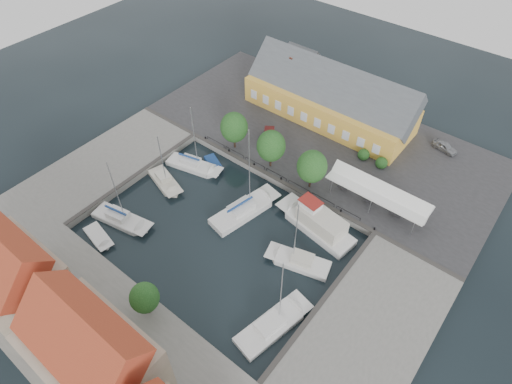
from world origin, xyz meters
TOP-DOWN VIEW (x-y plane):
  - ground at (0.00, 0.00)m, footprint 140.00×140.00m
  - north_quay at (0.00, 23.00)m, footprint 56.00×26.00m
  - west_quay at (-22.00, -2.00)m, footprint 12.00×24.00m
  - east_quay at (22.00, -2.00)m, footprint 12.00×24.00m
  - south_bank at (0.00, -21.00)m, footprint 56.00×14.00m
  - quay_edge_fittings at (0.02, 4.75)m, footprint 56.00×24.72m
  - warehouse at (-2.60, 28.36)m, footprint 28.56×14.00m
  - tent_canopy at (14.00, 14.50)m, footprint 14.00×4.00m
  - quay_trees at (-2.00, 12.00)m, footprint 18.20×4.20m
  - car_silver at (16.97, 31.76)m, footprint 4.32×2.49m
  - car_red at (-5.94, 16.79)m, footprint 3.89×4.65m
  - center_sailboat at (0.26, 2.99)m, footprint 5.16×11.00m
  - trawler at (9.69, 6.83)m, footprint 12.06×5.19m
  - east_boat_b at (11.00, 0.82)m, footprint 8.50×4.73m
  - east_boat_c at (13.44, -8.01)m, footprint 4.86×9.87m
  - west_boat_a at (-11.67, 5.25)m, footprint 9.24×4.55m
  - west_boat_b at (-12.49, 0.21)m, footprint 7.43×4.36m
  - west_boat_d at (-11.74, -8.51)m, footprint 9.11×4.28m
  - launch_sw at (-11.79, -12.23)m, footprint 5.46×2.88m
  - launch_nw at (-9.72, 7.72)m, footprint 4.42×3.20m
  - townhouses at (1.93, -23.24)m, footprint 36.30×8.50m

SIDE VIEW (x-z plane):
  - ground at x=0.00m, z-range 0.00..0.00m
  - launch_nw at x=-9.72m, z-range -0.35..0.53m
  - launch_sw at x=-11.79m, z-range -0.40..0.58m
  - east_boat_c at x=13.44m, z-range -5.76..6.28m
  - west_boat_b at x=-12.49m, z-range -4.69..5.21m
  - east_boat_b at x=11.00m, z-range -5.33..5.85m
  - west_boat_d at x=-11.74m, z-range -5.61..6.15m
  - west_boat_a at x=-11.67m, z-range -5.65..6.19m
  - center_sailboat at x=0.26m, z-range -6.83..7.55m
  - north_quay at x=0.00m, z-range 0.00..1.00m
  - west_quay at x=-22.00m, z-range 0.00..1.00m
  - east_quay at x=22.00m, z-range 0.00..1.00m
  - south_bank at x=0.00m, z-range 0.00..1.00m
  - trawler at x=9.69m, z-range -1.48..3.52m
  - quay_edge_fittings at x=0.02m, z-range 0.86..1.26m
  - car_silver at x=16.97m, z-range 1.00..2.38m
  - car_red at x=-5.94m, z-range 1.00..2.50m
  - tent_canopy at x=14.00m, z-range 2.27..5.10m
  - warehouse at x=-2.60m, z-range -0.35..9.20m
  - quay_trees at x=-2.00m, z-range 1.73..8.03m
  - townhouses at x=1.93m, z-range -0.18..11.82m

